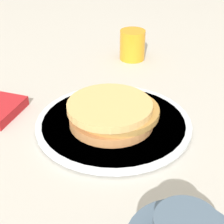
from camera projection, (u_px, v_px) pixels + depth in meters
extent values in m
plane|color=#BCB7AD|center=(98.00, 129.00, 0.70)|extent=(4.00, 4.00, 0.00)
cylinder|color=silver|center=(112.00, 124.00, 0.70)|extent=(0.27, 0.27, 0.01)
cylinder|color=silver|center=(112.00, 123.00, 0.70)|extent=(0.29, 0.29, 0.01)
cylinder|color=#CD864C|center=(110.00, 120.00, 0.69)|extent=(0.16, 0.16, 0.02)
cylinder|color=#AF813E|center=(115.00, 111.00, 0.69)|extent=(0.16, 0.16, 0.01)
cylinder|color=#E2B067|center=(108.00, 106.00, 0.68)|extent=(0.16, 0.16, 0.01)
cylinder|color=orange|center=(131.00, 45.00, 0.96)|extent=(0.06, 0.06, 0.08)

